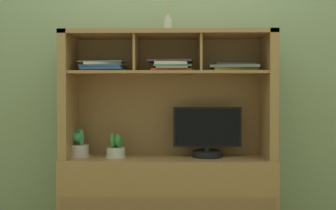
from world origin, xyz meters
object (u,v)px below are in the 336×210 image
Objects in this scene: magazine_stack_left at (234,67)px; magazine_stack_right at (104,67)px; tv_monitor at (207,135)px; potted_orchid at (116,147)px; potted_fern at (78,146)px; media_console at (168,169)px; magazine_stack_centre at (171,66)px; diffuser_bottle at (168,24)px.

magazine_stack_right reaches higher than magazine_stack_left.
potted_orchid is (-0.65, -0.03, -0.08)m from tv_monitor.
tv_monitor is 1.44× the size of magazine_stack_right.
potted_fern is 0.59× the size of magazine_stack_right.
media_console is 4.62× the size of magazine_stack_centre.
potted_fern is 1.26m from magazine_stack_left.
magazine_stack_centre is at bearing -64.86° from diffuser_bottle.
potted_orchid is at bearing -9.40° from potted_fern.
potted_orchid is at bearing -179.75° from magazine_stack_left.
potted_orchid is at bearing -177.02° from tv_monitor.
magazine_stack_centre is (-0.26, -0.06, 0.50)m from tv_monitor.
diffuser_bottle is at bearing -176.57° from tv_monitor.
tv_monitor is 0.56m from magazine_stack_centre.
tv_monitor is 0.94m from potted_fern.
potted_orchid is at bearing -3.85° from magazine_stack_right.
diffuser_bottle is (-0.47, 0.01, 0.31)m from magazine_stack_left.
tv_monitor is 0.52m from magazine_stack_left.
diffuser_bottle reaches higher than magazine_stack_right.
diffuser_bottle is (0.65, -0.03, 0.87)m from potted_fern.
media_console is at bearing 90.00° from diffuser_bottle.
diffuser_bottle reaches higher than magazine_stack_centre.
magazine_stack_right is (-0.48, 0.03, -0.00)m from magazine_stack_centre.
media_console is 8.61× the size of potted_orchid.
tv_monitor is 1.74× the size of diffuser_bottle.
potted_orchid is 0.54× the size of magazine_stack_centre.
potted_orchid is 0.86× the size of potted_fern.
media_console is 3.05× the size of tv_monitor.
diffuser_bottle is (0.37, 0.02, 0.88)m from potted_orchid.
diffuser_bottle reaches higher than tv_monitor.
media_console is 0.87m from magazine_stack_left.
magazine_stack_right is (0.19, -0.04, 0.57)m from potted_fern.
potted_orchid is 0.95m from diffuser_bottle.
potted_fern is at bearing 177.82° from magazine_stack_left.
magazine_stack_left is at bearing 0.25° from potted_orchid.
potted_fern is at bearing 170.60° from potted_orchid.
media_console is at bearing 111.93° from magazine_stack_centre.
magazine_stack_centre is at bearing -68.07° from media_console.
magazine_stack_left is at bearing -1.64° from diffuser_bottle.
magazine_stack_centre is 1.15× the size of diffuser_bottle.
potted_fern is 0.62× the size of magazine_stack_centre.
potted_fern is (-0.65, 0.02, 0.17)m from media_console.
potted_orchid is 0.70m from magazine_stack_centre.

